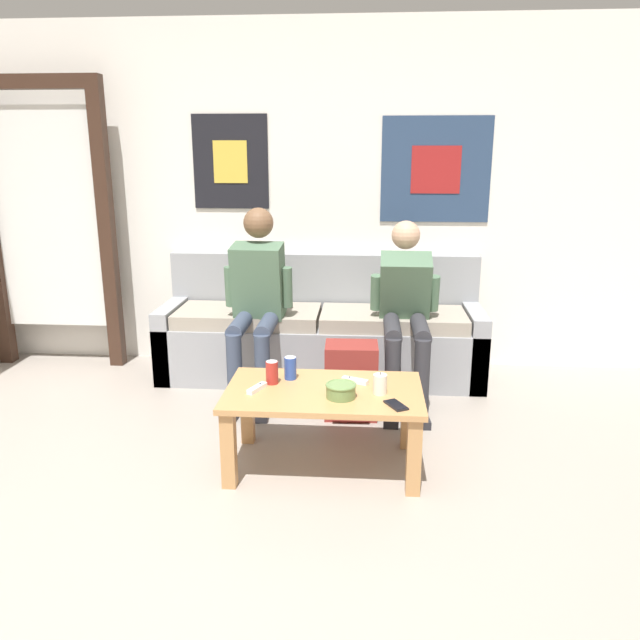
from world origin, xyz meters
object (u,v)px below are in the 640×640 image
(person_seated_adult, at_px, (256,296))
(person_seated_teen, at_px, (406,304))
(coffee_table, at_px, (324,404))
(backpack, at_px, (351,382))
(game_controller_near_right, at_px, (355,381))
(ceramic_bowl, at_px, (341,390))
(couch, at_px, (321,336))
(drink_can_blue, at_px, (290,368))
(game_controller_near_left, at_px, (257,388))
(drink_can_red, at_px, (272,372))
(cell_phone, at_px, (396,405))
(pillar_candle, at_px, (380,384))

(person_seated_adult, relative_size, person_seated_teen, 1.08)
(coffee_table, distance_m, person_seated_adult, 1.20)
(backpack, relative_size, game_controller_near_right, 3.25)
(ceramic_bowl, xyz_separation_m, game_controller_near_right, (0.07, 0.21, -0.03))
(couch, relative_size, backpack, 4.94)
(person_seated_adult, bearing_deg, person_seated_teen, 1.03)
(couch, relative_size, drink_can_blue, 18.83)
(coffee_table, bearing_deg, game_controller_near_left, -173.79)
(person_seated_adult, relative_size, drink_can_blue, 10.15)
(drink_can_blue, bearing_deg, drink_can_red, -139.18)
(ceramic_bowl, xyz_separation_m, drink_can_blue, (-0.28, 0.24, 0.02))
(person_seated_adult, relative_size, backpack, 2.67)
(coffee_table, distance_m, game_controller_near_left, 0.36)
(backpack, xyz_separation_m, game_controller_near_left, (-0.47, -0.70, 0.22))
(game_controller_near_right, distance_m, cell_phone, 0.36)
(ceramic_bowl, xyz_separation_m, cell_phone, (0.27, -0.09, -0.04))
(couch, bearing_deg, game_controller_near_right, -77.90)
(person_seated_adult, xyz_separation_m, person_seated_teen, (1.00, 0.02, -0.04))
(backpack, bearing_deg, ceramic_bowl, -92.59)
(pillar_candle, distance_m, game_controller_near_left, 0.63)
(backpack, distance_m, ceramic_bowl, 0.80)
(pillar_candle, bearing_deg, drink_can_blue, 159.54)
(person_seated_adult, height_order, pillar_candle, person_seated_adult)
(backpack, relative_size, game_controller_near_left, 3.24)
(person_seated_teen, height_order, ceramic_bowl, person_seated_teen)
(person_seated_teen, bearing_deg, backpack, -131.93)
(backpack, relative_size, drink_can_blue, 3.81)
(couch, distance_m, backpack, 0.79)
(coffee_table, bearing_deg, drink_can_red, 166.45)
(person_seated_adult, xyz_separation_m, game_controller_near_left, (0.18, -1.06, -0.24))
(pillar_candle, distance_m, drink_can_blue, 0.51)
(pillar_candle, xyz_separation_m, drink_can_red, (-0.57, 0.10, 0.01))
(backpack, distance_m, game_controller_near_right, 0.59)
(coffee_table, relative_size, drink_can_red, 8.23)
(drink_can_red, bearing_deg, game_controller_near_left, -121.04)
(game_controller_near_right, bearing_deg, coffee_table, -145.13)
(drink_can_red, bearing_deg, backpack, 55.46)
(backpack, height_order, game_controller_near_left, backpack)
(couch, height_order, person_seated_adult, person_seated_adult)
(game_controller_near_right, bearing_deg, pillar_candle, -48.37)
(drink_can_blue, height_order, drink_can_red, same)
(game_controller_near_left, xyz_separation_m, cell_phone, (0.71, -0.15, -0.01))
(pillar_candle, xyz_separation_m, game_controller_near_left, (-0.63, -0.00, -0.04))
(couch, relative_size, ceramic_bowl, 14.90)
(person_seated_teen, xyz_separation_m, drink_can_blue, (-0.66, -0.90, -0.15))
(game_controller_near_left, bearing_deg, ceramic_bowl, -8.25)
(person_seated_teen, bearing_deg, cell_phone, -95.04)
(game_controller_near_left, bearing_deg, backpack, 55.97)
(ceramic_bowl, relative_size, game_controller_near_left, 1.08)
(cell_phone, bearing_deg, couch, 106.84)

